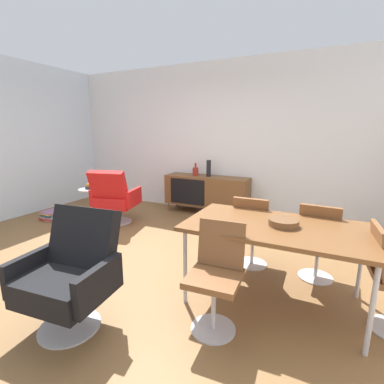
{
  "coord_description": "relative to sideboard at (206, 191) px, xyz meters",
  "views": [
    {
      "loc": [
        1.91,
        -2.45,
        1.56
      ],
      "look_at": [
        0.33,
        0.79,
        0.76
      ],
      "focal_mm": 25.95,
      "sensor_mm": 36.0,
      "label": 1
    }
  ],
  "objects": [
    {
      "name": "vase_cobalt",
      "position": [
        -0.23,
        0.0,
        0.36
      ],
      "size": [
        0.11,
        0.11,
        0.24
      ],
      "color": "maroon",
      "rests_on": "sideboard"
    },
    {
      "name": "vase_sculptural_dark",
      "position": [
        0.04,
        0.0,
        0.43
      ],
      "size": [
        0.08,
        0.08,
        0.31
      ],
      "color": "black",
      "rests_on": "sideboard"
    },
    {
      "name": "dining_table",
      "position": [
        1.66,
        -2.31,
        0.26
      ],
      "size": [
        1.6,
        0.9,
        0.74
      ],
      "color": "brown",
      "rests_on": "ground_plane"
    },
    {
      "name": "fruit_bowl",
      "position": [
        -1.84,
        -1.09,
        0.12
      ],
      "size": [
        0.2,
        0.2,
        0.11
      ],
      "color": "#262628",
      "rests_on": "side_table_round"
    },
    {
      "name": "magazine_stack",
      "position": [
        -2.36,
        -1.53,
        -0.37
      ],
      "size": [
        0.33,
        0.4,
        0.15
      ],
      "color": "silver",
      "rests_on": "ground_plane"
    },
    {
      "name": "lounge_chair_red",
      "position": [
        -1.16,
        -1.23,
        0.03
      ],
      "size": [
        0.82,
        0.77,
        0.95
      ],
      "color": "red",
      "rests_on": "ground_plane"
    },
    {
      "name": "dining_chair_back_right",
      "position": [
        2.01,
        -1.75,
        0.03
      ],
      "size": [
        0.43,
        0.45,
        0.86
      ],
      "color": "brown",
      "rests_on": "ground_plane"
    },
    {
      "name": "side_table_round",
      "position": [
        -1.84,
        -1.09,
        -0.12
      ],
      "size": [
        0.44,
        0.44,
        0.52
      ],
      "color": "white",
      "rests_on": "ground_plane"
    },
    {
      "name": "dining_chair_back_left",
      "position": [
        1.31,
        -1.75,
        0.03
      ],
      "size": [
        0.41,
        0.43,
        0.86
      ],
      "color": "brown",
      "rests_on": "ground_plane"
    },
    {
      "name": "ground_plane",
      "position": [
        0.1,
        -2.3,
        -0.44
      ],
      "size": [
        8.32,
        8.32,
        0.0
      ],
      "primitive_type": "plane",
      "color": "brown"
    },
    {
      "name": "armchair_black_shell",
      "position": [
        0.25,
        -3.35,
        0.03
      ],
      "size": [
        0.77,
        0.71,
        0.95
      ],
      "color": "black",
      "rests_on": "ground_plane"
    },
    {
      "name": "sideboard",
      "position": [
        0.0,
        0.0,
        0.0
      ],
      "size": [
        1.6,
        0.45,
        0.72
      ],
      "color": "brown",
      "rests_on": "ground_plane"
    },
    {
      "name": "wall_back",
      "position": [
        0.1,
        0.3,
        0.96
      ],
      "size": [
        6.8,
        0.12,
        2.8
      ],
      "primitive_type": "cube",
      "color": "white",
      "rests_on": "ground_plane"
    },
    {
      "name": "dining_chair_front_left",
      "position": [
        1.31,
        -2.87,
        0.03
      ],
      "size": [
        0.43,
        0.45,
        0.86
      ],
      "color": "brown",
      "rests_on": "ground_plane"
    },
    {
      "name": "wooden_bowl_on_table",
      "position": [
        1.72,
        -2.3,
        0.33
      ],
      "size": [
        0.26,
        0.26,
        0.06
      ],
      "primitive_type": "cylinder",
      "color": "brown",
      "rests_on": "dining_table"
    }
  ]
}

